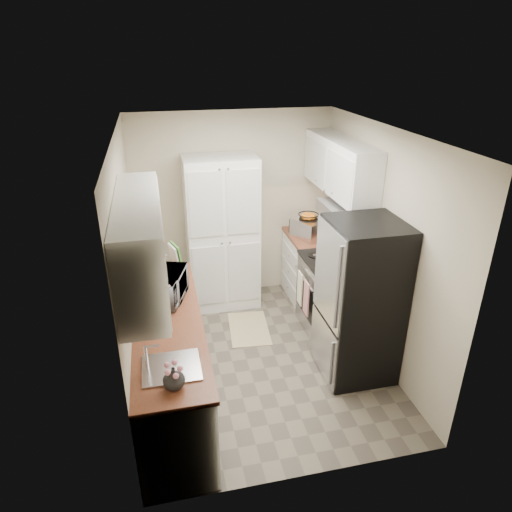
% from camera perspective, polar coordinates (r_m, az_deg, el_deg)
% --- Properties ---
extents(ground, '(3.20, 3.20, 0.00)m').
position_cam_1_polar(ground, '(5.28, 0.57, -12.53)').
color(ground, '#665B4C').
rests_on(ground, ground).
extents(room_shell, '(2.64, 3.24, 2.52)m').
position_cam_1_polar(room_shell, '(4.47, 0.46, 4.13)').
color(room_shell, '#BFB39A').
rests_on(room_shell, ground).
extents(pantry_cabinet, '(0.90, 0.55, 2.00)m').
position_cam_1_polar(pantry_cabinet, '(5.88, -4.24, 2.75)').
color(pantry_cabinet, white).
rests_on(pantry_cabinet, ground).
extents(base_cabinet_left, '(0.60, 2.30, 0.88)m').
position_cam_1_polar(base_cabinet_left, '(4.58, -10.57, -12.82)').
color(base_cabinet_left, white).
rests_on(base_cabinet_left, ground).
extents(countertop_left, '(0.63, 2.33, 0.04)m').
position_cam_1_polar(countertop_left, '(4.32, -11.04, -7.98)').
color(countertop_left, brown).
rests_on(countertop_left, base_cabinet_left).
extents(base_cabinet_right, '(0.60, 0.80, 0.88)m').
position_cam_1_polar(base_cabinet_right, '(6.27, 6.91, -1.52)').
color(base_cabinet_right, white).
rests_on(base_cabinet_right, ground).
extents(countertop_right, '(0.63, 0.83, 0.04)m').
position_cam_1_polar(countertop_right, '(6.08, 7.13, 2.37)').
color(countertop_right, brown).
rests_on(countertop_right, base_cabinet_right).
extents(electric_range, '(0.71, 0.78, 1.13)m').
position_cam_1_polar(electric_range, '(5.59, 9.46, -4.74)').
color(electric_range, '#B7B7BC').
rests_on(electric_range, ground).
extents(refrigerator, '(0.70, 0.72, 1.70)m').
position_cam_1_polar(refrigerator, '(4.77, 12.89, -5.50)').
color(refrigerator, '#B7B7BC').
rests_on(refrigerator, ground).
extents(microwave, '(0.50, 0.61, 0.29)m').
position_cam_1_polar(microwave, '(4.56, -11.34, -3.73)').
color(microwave, '#ABAAB0').
rests_on(microwave, countertop_left).
extents(wine_bottle, '(0.07, 0.07, 0.27)m').
position_cam_1_polar(wine_bottle, '(4.98, -13.36, -1.47)').
color(wine_bottle, black).
rests_on(wine_bottle, countertop_left).
extents(flower_vase, '(0.22, 0.22, 0.17)m').
position_cam_1_polar(flower_vase, '(3.49, -10.24, -14.77)').
color(flower_vase, silver).
rests_on(flower_vase, countertop_left).
extents(cutting_board, '(0.09, 0.23, 0.30)m').
position_cam_1_polar(cutting_board, '(5.16, -9.85, -0.01)').
color(cutting_board, '#418932').
rests_on(cutting_board, countertop_left).
extents(toaster_oven, '(0.47, 0.52, 0.25)m').
position_cam_1_polar(toaster_oven, '(5.98, 6.77, 3.46)').
color(toaster_oven, silver).
rests_on(toaster_oven, countertop_right).
extents(fruit_basket, '(0.33, 0.33, 0.11)m').
position_cam_1_polar(fruit_basket, '(5.91, 6.59, 5.09)').
color(fruit_basket, orange).
rests_on(fruit_basket, toaster_oven).
extents(kitchen_mat, '(0.54, 0.80, 0.01)m').
position_cam_1_polar(kitchen_mat, '(5.74, -0.89, -9.05)').
color(kitchen_mat, tan).
rests_on(kitchen_mat, ground).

